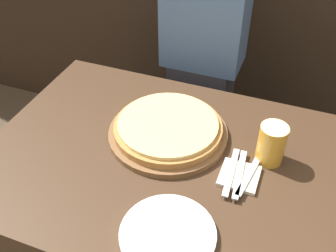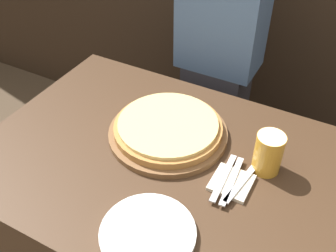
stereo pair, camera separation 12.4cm
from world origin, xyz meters
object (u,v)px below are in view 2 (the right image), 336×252
dinner_plate (148,233)px  diner_person (217,74)px  fork (223,178)px  dinner_knife (231,181)px  pizza_on_board (168,129)px  beer_glass (269,152)px  spoon (240,184)px

dinner_plate → diner_person: 0.89m
fork → dinner_knife: 0.02m
dinner_plate → diner_person: size_ratio=0.18×
pizza_on_board → fork: size_ratio=1.98×
pizza_on_board → beer_glass: size_ratio=3.02×
dinner_plate → fork: bearing=69.2°
pizza_on_board → diner_person: (-0.04, 0.51, -0.10)m
dinner_knife → beer_glass: bearing=58.5°
beer_glass → fork: bearing=-130.3°
diner_person → beer_glass: bearing=-54.7°
beer_glass → diner_person: diner_person is taller
beer_glass → fork: (-0.09, -0.11, -0.05)m
spoon → dinner_plate: bearing=-119.9°
dinner_plate → spoon: size_ratio=1.47×
dinner_plate → spoon: 0.29m
pizza_on_board → dinner_plate: pizza_on_board is taller
dinner_plate → spoon: (0.15, 0.26, 0.01)m
pizza_on_board → dinner_plate: size_ratio=1.58×
fork → diner_person: size_ratio=0.15×
pizza_on_board → beer_glass: bearing=1.1°
fork → beer_glass: bearing=49.7°
beer_glass → dinner_plate: bearing=-117.3°
dinner_knife → diner_person: size_ratio=0.15×
dinner_plate → dinner_knife: (0.12, 0.26, 0.01)m
dinner_knife → spoon: same height
pizza_on_board → dinner_knife: (0.26, -0.10, -0.01)m
dinner_knife → diner_person: diner_person is taller
dinner_knife → diner_person: (-0.29, 0.61, -0.08)m
fork → diner_person: diner_person is taller
beer_glass → spoon: 0.13m
dinner_plate → diner_person: (-0.17, 0.87, -0.08)m
pizza_on_board → dinner_knife: bearing=-21.3°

